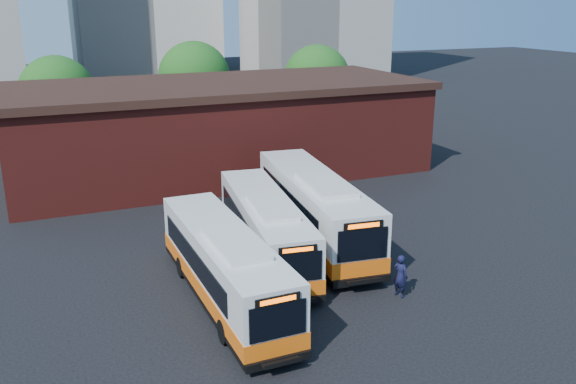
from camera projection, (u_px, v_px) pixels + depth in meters
name	position (u px, v px, depth m)	size (l,w,h in m)	color
ground	(355.00, 282.00, 26.62)	(220.00, 220.00, 0.00)	black
bus_west	(225.00, 269.00, 24.59)	(2.53, 11.53, 3.13)	silver
bus_midwest	(265.00, 230.00, 28.80)	(3.81, 11.54, 3.10)	silver
bus_mideast	(315.00, 210.00, 31.03)	(4.08, 13.01, 3.49)	silver
transit_worker	(400.00, 276.00, 25.12)	(0.67, 0.44, 1.85)	black
depot_building	(219.00, 126.00, 43.19)	(28.60, 12.60, 6.40)	maroon
tree_west	(57.00, 93.00, 49.56)	(6.00, 6.00, 7.65)	#382314
tree_mid	(194.00, 78.00, 55.68)	(6.56, 6.56, 8.36)	#382314
tree_east	(317.00, 78.00, 57.25)	(6.24, 6.24, 7.96)	#382314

